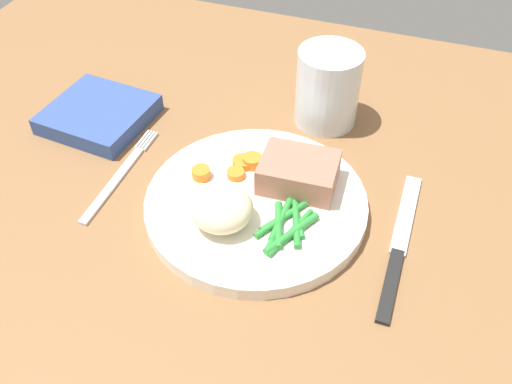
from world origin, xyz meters
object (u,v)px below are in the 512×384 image
object	(u,v)px
dinner_plate	(256,204)
meat_portion	(296,172)
fork	(120,175)
knife	(399,246)
water_glass	(327,92)
napkin	(99,114)

from	to	relation	value
dinner_plate	meat_portion	xyz separation A→B (cm)	(3.26, 3.80, 2.46)
fork	knife	xyz separation A→B (cm)	(32.38, -0.03, -0.00)
meat_portion	fork	distance (cm)	20.59
meat_portion	knife	xyz separation A→B (cm)	(12.43, -4.09, -3.06)
knife	water_glass	bearing A→B (deg)	124.96
knife	napkin	xyz separation A→B (cm)	(-40.03, 8.35, 0.91)
fork	water_glass	xyz separation A→B (cm)	(19.72, 18.49, 3.99)
dinner_plate	meat_portion	bearing A→B (deg)	49.40
fork	napkin	bearing A→B (deg)	128.82
knife	fork	bearing A→B (deg)	-179.48
fork	napkin	distance (cm)	11.34
napkin	knife	bearing A→B (deg)	-11.79
knife	dinner_plate	bearing A→B (deg)	179.53
meat_portion	fork	xyz separation A→B (cm)	(-19.95, -4.06, -3.06)
meat_portion	fork	world-z (taller)	meat_portion
meat_portion	napkin	distance (cm)	28.00
fork	water_glass	world-z (taller)	water_glass
dinner_plate	fork	xyz separation A→B (cm)	(-16.69, -0.26, -0.60)
meat_portion	napkin	bearing A→B (deg)	171.21
fork	napkin	xyz separation A→B (cm)	(-7.64, 8.33, 0.91)
meat_portion	napkin	world-z (taller)	meat_portion
knife	napkin	distance (cm)	40.90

